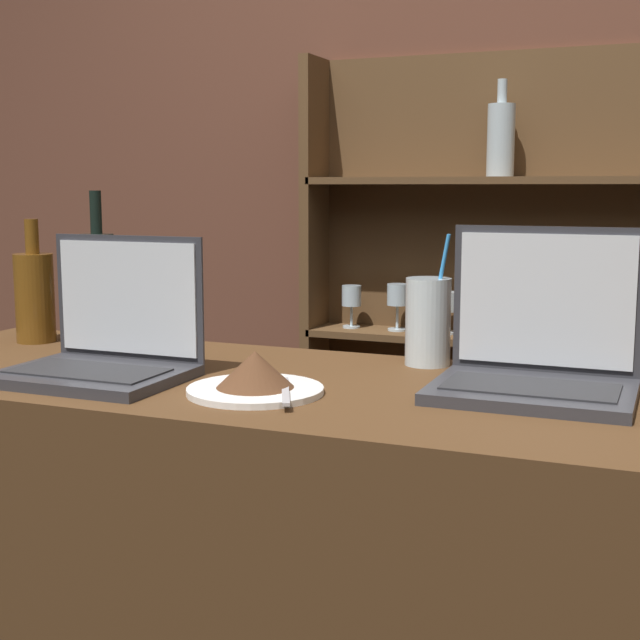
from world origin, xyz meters
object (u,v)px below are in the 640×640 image
laptop_far (537,356)px  wine_bottle_amber (35,295)px  water_glass (428,321)px  wine_bottle_dark (98,285)px  laptop_near (105,346)px  cake_plate (255,377)px

laptop_far → wine_bottle_amber: bearing=175.9°
laptop_far → water_glass: size_ratio=1.28×
wine_bottle_amber → wine_bottle_dark: wine_bottle_dark is taller
laptop_near → cake_plate: bearing=-3.7°
wine_bottle_amber → wine_bottle_dark: (0.13, 0.04, 0.02)m
cake_plate → wine_bottle_amber: wine_bottle_amber is taller
laptop_far → cake_plate: laptop_far is taller
wine_bottle_dark → laptop_far: bearing=-7.4°
laptop_far → wine_bottle_amber: size_ratio=1.19×
laptop_near → cake_plate: size_ratio=1.39×
laptop_near → wine_bottle_dark: bearing=127.5°
laptop_near → water_glass: bearing=32.3°
water_glass → wine_bottle_dark: bearing=-177.7°
laptop_near → cake_plate: (0.29, -0.02, -0.02)m
laptop_near → cake_plate: laptop_near is taller
cake_plate → wine_bottle_amber: size_ratio=0.84×
water_glass → wine_bottle_amber: 0.81m
water_glass → wine_bottle_dark: wine_bottle_dark is taller
laptop_near → wine_bottle_dark: size_ratio=0.96×
wine_bottle_dark → wine_bottle_amber: bearing=-160.9°
laptop_near → wine_bottle_amber: wine_bottle_amber is taller
cake_plate → water_glass: 0.37m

